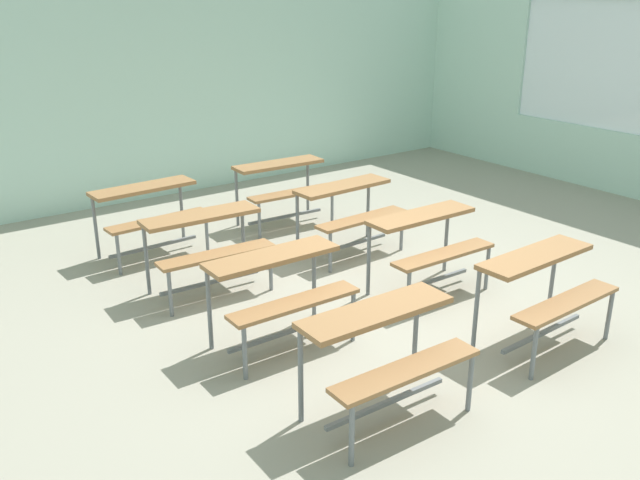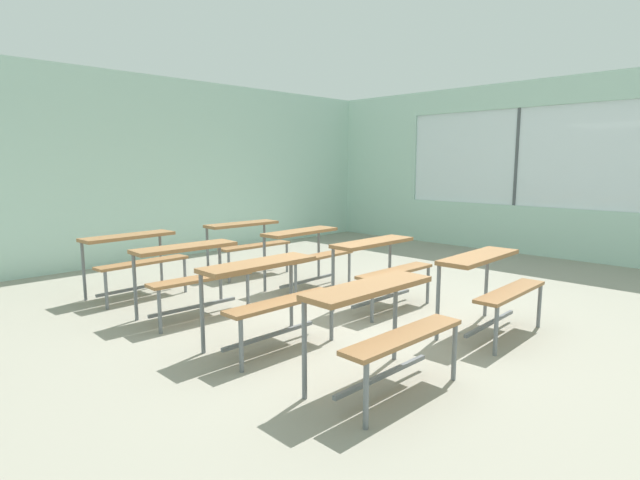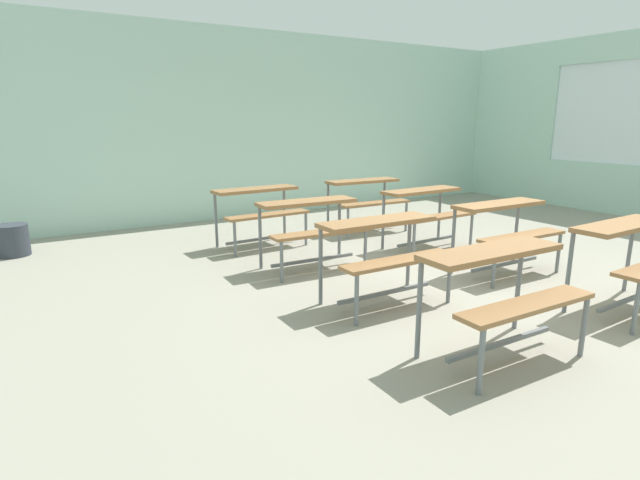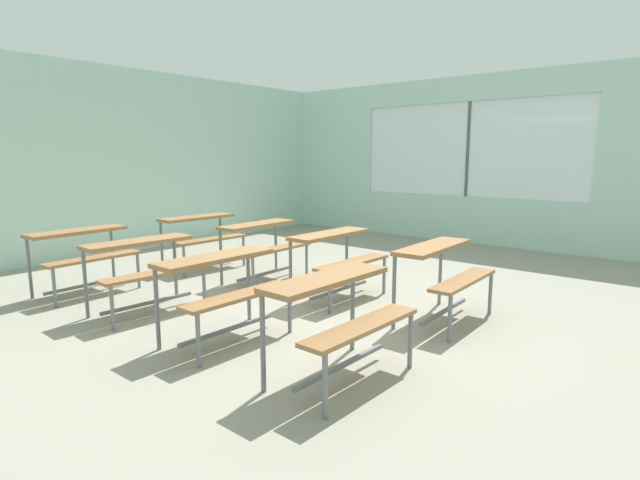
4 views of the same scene
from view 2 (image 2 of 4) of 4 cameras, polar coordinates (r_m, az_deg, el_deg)
name	(u,v)px [view 2 (image 2 of 4)]	position (r m, az deg, el deg)	size (l,w,h in m)	color
ground	(351,320)	(5.29, 3.58, -9.12)	(10.00, 9.00, 0.05)	gray
wall_back	(144,169)	(8.68, -19.52, 7.63)	(10.00, 0.12, 3.00)	silver
wall_right	(553,172)	(9.35, 25.09, 7.03)	(0.12, 9.00, 3.00)	silver
desk_bench_r0c0	(381,312)	(3.57, 6.94, -8.17)	(1.11, 0.61, 0.74)	olive
desk_bench_r0c1	(490,275)	(4.94, 18.81, -3.79)	(1.12, 0.62, 0.74)	olive
desk_bench_r1c0	(267,284)	(4.37, -6.09, -4.97)	(1.11, 0.60, 0.74)	olive
desk_bench_r1c1	(380,257)	(5.57, 6.93, -1.99)	(1.11, 0.60, 0.74)	olive
desk_bench_r2c0	(191,263)	(5.38, -14.55, -2.61)	(1.13, 0.64, 0.74)	olive
desk_bench_r2c1	(307,245)	(6.39, -1.54, -0.54)	(1.12, 0.63, 0.74)	olive
desk_bench_r3c0	(134,250)	(6.40, -20.53, -1.09)	(1.13, 0.64, 0.74)	olive
desk_bench_r3c1	(247,236)	(7.28, -8.39, 0.51)	(1.13, 0.64, 0.74)	olive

